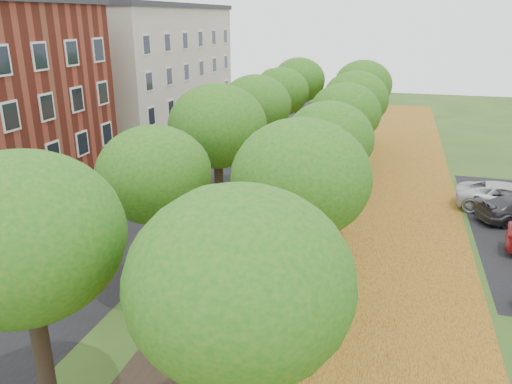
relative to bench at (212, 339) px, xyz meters
The scene contains 8 objects.
street_asphalt 13.93m from the bench, 125.24° to the left, with size 8.00×70.00×0.01m, color black.
footpath 11.39m from the bench, 92.70° to the left, with size 3.20×70.00×0.01m, color black.
leaf_verge 12.23m from the bench, 68.57° to the left, with size 7.50×70.00×0.01m, color #B57D21.
tree_row_west 12.39m from the bench, 103.53° to the left, with size 4.05×34.05×6.25m.
tree_row_east 12.26m from the bench, 79.71° to the left, with size 4.05×34.05×6.25m.
building_cream 34.54m from the bench, 120.84° to the left, with size 10.30×20.30×10.40m.
bench is the anchor object (origin of this frame).
car_white 18.04m from the bench, 54.55° to the left, with size 2.30×4.99×1.39m, color silver.
Camera 1 is at (5.14, -7.89, 9.34)m, focal length 35.00 mm.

